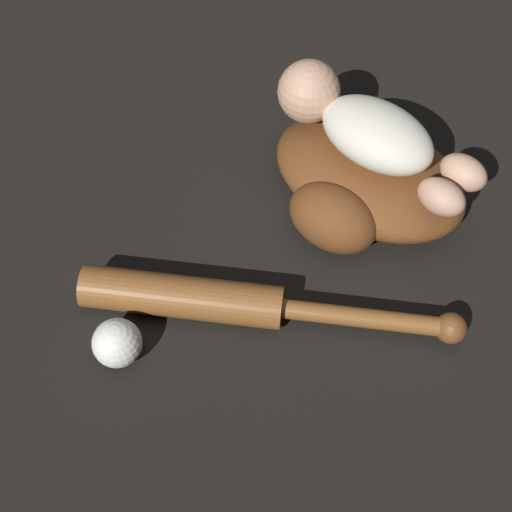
{
  "coord_description": "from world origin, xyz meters",
  "views": [
    {
      "loc": [
        -0.34,
        0.65,
        0.91
      ],
      "look_at": [
        0.06,
        0.23,
        0.08
      ],
      "focal_mm": 50.0,
      "sensor_mm": 36.0,
      "label": 1
    }
  ],
  "objects_px": {
    "baseball_glove": "(363,182)",
    "baseball_bat": "(223,302)",
    "baseball": "(117,343)",
    "baby_figure": "(364,127)"
  },
  "relations": [
    {
      "from": "baseball_glove",
      "to": "baseball_bat",
      "type": "distance_m",
      "value": 0.3
    },
    {
      "from": "baseball_glove",
      "to": "baseball",
      "type": "distance_m",
      "value": 0.46
    },
    {
      "from": "baby_figure",
      "to": "baseball",
      "type": "distance_m",
      "value": 0.48
    },
    {
      "from": "baby_figure",
      "to": "baseball_bat",
      "type": "xyz_separation_m",
      "value": [
        -0.02,
        0.32,
        -0.11
      ]
    },
    {
      "from": "baseball_bat",
      "to": "baseball",
      "type": "height_order",
      "value": "baseball"
    },
    {
      "from": "baseball_bat",
      "to": "baseball",
      "type": "xyz_separation_m",
      "value": [
        0.06,
        0.15,
        0.0
      ]
    },
    {
      "from": "baby_figure",
      "to": "baseball_bat",
      "type": "distance_m",
      "value": 0.34
    },
    {
      "from": "baseball_glove",
      "to": "baseball",
      "type": "height_order",
      "value": "baseball_glove"
    },
    {
      "from": "baby_figure",
      "to": "baseball",
      "type": "height_order",
      "value": "baby_figure"
    },
    {
      "from": "baseball_bat",
      "to": "baseball_glove",
      "type": "bearing_deg",
      "value": -92.01
    }
  ]
}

